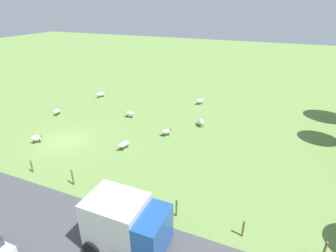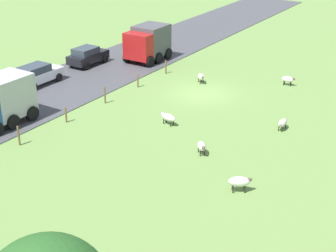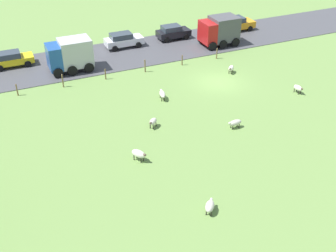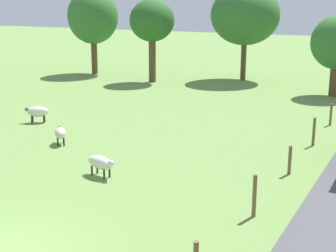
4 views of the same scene
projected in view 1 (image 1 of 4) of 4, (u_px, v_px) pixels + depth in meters
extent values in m
plane|color=#6B8E47|center=(65.00, 141.00, 25.39)|extent=(160.00, 160.00, 0.00)
ellipsoid|color=silver|center=(57.00, 111.00, 31.02)|extent=(0.98, 0.55, 0.47)
ellipsoid|color=brown|center=(59.00, 109.00, 31.36)|extent=(0.27, 0.20, 0.20)
cylinder|color=#2D2823|center=(58.00, 113.00, 31.42)|extent=(0.07, 0.07, 0.33)
cylinder|color=#2D2823|center=(60.00, 113.00, 31.35)|extent=(0.07, 0.07, 0.33)
cylinder|color=#2D2823|center=(55.00, 114.00, 30.98)|extent=(0.07, 0.07, 0.33)
cylinder|color=#2D2823|center=(57.00, 115.00, 30.91)|extent=(0.07, 0.07, 0.33)
ellipsoid|color=beige|center=(129.00, 114.00, 30.42)|extent=(0.50, 1.10, 0.46)
ellipsoid|color=silver|center=(133.00, 113.00, 30.21)|extent=(0.19, 0.27, 0.20)
cylinder|color=#2D2823|center=(132.00, 116.00, 30.57)|extent=(0.07, 0.07, 0.30)
cylinder|color=#2D2823|center=(131.00, 117.00, 30.36)|extent=(0.07, 0.07, 0.30)
cylinder|color=#2D2823|center=(128.00, 115.00, 30.76)|extent=(0.07, 0.07, 0.30)
cylinder|color=#2D2823|center=(127.00, 116.00, 30.54)|extent=(0.07, 0.07, 0.30)
ellipsoid|color=silver|center=(201.00, 121.00, 28.20)|extent=(1.21, 1.03, 0.53)
ellipsoid|color=brown|center=(200.00, 118.00, 28.61)|extent=(0.32, 0.29, 0.20)
cylinder|color=#2D2823|center=(199.00, 124.00, 28.61)|extent=(0.07, 0.07, 0.38)
cylinder|color=#2D2823|center=(201.00, 123.00, 28.65)|extent=(0.07, 0.07, 0.38)
cylinder|color=#2D2823|center=(200.00, 126.00, 28.07)|extent=(0.07, 0.07, 0.38)
cylinder|color=#2D2823|center=(203.00, 126.00, 28.11)|extent=(0.07, 0.07, 0.38)
ellipsoid|color=silver|center=(101.00, 94.00, 36.88)|extent=(1.29, 0.98, 0.49)
ellipsoid|color=silver|center=(97.00, 94.00, 36.50)|extent=(0.31, 0.28, 0.20)
cylinder|color=#2D2823|center=(99.00, 97.00, 36.73)|extent=(0.07, 0.07, 0.28)
cylinder|color=#2D2823|center=(98.00, 97.00, 36.92)|extent=(0.07, 0.07, 0.28)
cylinder|color=#2D2823|center=(103.00, 96.00, 37.12)|extent=(0.07, 0.07, 0.28)
cylinder|color=#2D2823|center=(103.00, 96.00, 37.31)|extent=(0.07, 0.07, 0.28)
ellipsoid|color=beige|center=(166.00, 131.00, 26.14)|extent=(0.95, 0.99, 0.46)
ellipsoid|color=brown|center=(170.00, 130.00, 26.22)|extent=(0.31, 0.31, 0.20)
cylinder|color=#2D2823|center=(168.00, 134.00, 26.46)|extent=(0.07, 0.07, 0.35)
cylinder|color=#2D2823|center=(169.00, 135.00, 26.25)|extent=(0.07, 0.07, 0.35)
cylinder|color=#2D2823|center=(163.00, 134.00, 26.32)|extent=(0.07, 0.07, 0.35)
cylinder|color=#2D2823|center=(164.00, 135.00, 26.10)|extent=(0.07, 0.07, 0.35)
ellipsoid|color=silver|center=(36.00, 138.00, 24.84)|extent=(0.97, 0.97, 0.46)
ellipsoid|color=brown|center=(41.00, 136.00, 24.94)|extent=(0.31, 0.31, 0.20)
cylinder|color=#2D2823|center=(40.00, 140.00, 25.18)|extent=(0.07, 0.07, 0.35)
cylinder|color=#2D2823|center=(40.00, 141.00, 24.97)|extent=(0.07, 0.07, 0.35)
cylinder|color=#2D2823|center=(34.00, 141.00, 25.01)|extent=(0.07, 0.07, 0.35)
cylinder|color=#2D2823|center=(34.00, 142.00, 24.80)|extent=(0.07, 0.07, 0.35)
ellipsoid|color=silver|center=(124.00, 144.00, 23.79)|extent=(1.24, 0.71, 0.47)
ellipsoid|color=silver|center=(120.00, 146.00, 23.34)|extent=(0.29, 0.23, 0.20)
cylinder|color=#2D2823|center=(123.00, 149.00, 23.63)|extent=(0.07, 0.07, 0.34)
cylinder|color=#2D2823|center=(121.00, 148.00, 23.77)|extent=(0.07, 0.07, 0.34)
cylinder|color=#2D2823|center=(128.00, 146.00, 24.11)|extent=(0.07, 0.07, 0.34)
cylinder|color=#2D2823|center=(126.00, 146.00, 24.24)|extent=(0.07, 0.07, 0.34)
ellipsoid|color=beige|center=(200.00, 101.00, 34.31)|extent=(1.07, 1.02, 0.51)
ellipsoid|color=silver|center=(197.00, 101.00, 34.07)|extent=(0.32, 0.30, 0.20)
cylinder|color=#2D2823|center=(199.00, 104.00, 34.23)|extent=(0.07, 0.07, 0.28)
cylinder|color=#2D2823|center=(198.00, 103.00, 34.46)|extent=(0.07, 0.07, 0.28)
cylinder|color=#2D2823|center=(202.00, 103.00, 34.45)|extent=(0.07, 0.07, 0.28)
cylinder|color=#2D2823|center=(201.00, 103.00, 34.68)|extent=(0.07, 0.07, 0.28)
cylinder|color=brown|center=(32.00, 166.00, 20.54)|extent=(0.12, 0.12, 1.07)
cylinder|color=brown|center=(73.00, 177.00, 19.07)|extent=(0.12, 0.12, 1.29)
cylinder|color=brown|center=(121.00, 193.00, 17.70)|extent=(0.12, 0.12, 1.07)
cylinder|color=brown|center=(176.00, 208.00, 16.25)|extent=(0.12, 0.12, 1.25)
cylinder|color=brown|center=(243.00, 229.00, 14.86)|extent=(0.12, 0.12, 1.11)
cylinder|color=brown|center=(324.00, 251.00, 13.41)|extent=(0.12, 0.12, 1.29)
cube|color=#1E4C99|center=(153.00, 234.00, 13.11)|extent=(2.37, 1.20, 2.30)
cube|color=#B2B2B7|center=(117.00, 219.00, 13.77)|extent=(2.37, 3.00, 2.64)
cylinder|color=black|center=(163.00, 233.00, 14.59)|extent=(0.30, 0.96, 0.96)
cylinder|color=black|center=(141.00, 226.00, 15.06)|extent=(0.30, 0.96, 0.96)
cylinder|color=black|center=(117.00, 218.00, 15.64)|extent=(0.30, 0.96, 0.96)
cylinder|color=black|center=(92.00, 249.00, 13.66)|extent=(0.30, 0.96, 0.96)
cylinder|color=black|center=(9.00, 252.00, 13.70)|extent=(0.22, 0.64, 0.64)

